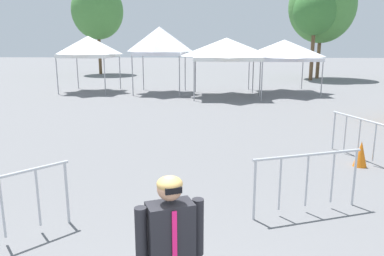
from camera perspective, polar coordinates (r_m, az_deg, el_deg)
The scene contains 12 objects.
canopy_tent_far_left at distance 23.45m, azimuth -15.33°, elevation 11.74°, with size 3.14×3.14×3.26m.
canopy_tent_behind_right at distance 22.16m, azimuth -4.91°, elevation 12.95°, with size 2.90×2.90×3.77m.
canopy_tent_center at distance 20.72m, azimuth 5.21°, elevation 11.78°, with size 3.61×3.61×3.14m.
canopy_tent_right_of_center at distance 22.73m, azimuth 13.73°, elevation 11.34°, with size 3.79×3.79×3.05m.
person_foreground at distance 3.69m, azimuth -3.25°, elevation -18.17°, with size 0.61×0.38×1.78m.
tree_behind_tents_center at distance 36.44m, azimuth -14.07°, elevation 16.76°, with size 4.58×4.58×8.16m.
tree_behind_tents_left at distance 32.82m, azimuth 19.03°, elevation 16.98°, with size 5.18×5.18×8.52m.
tree_behind_tents_right at distance 31.08m, azimuth 18.07°, elevation 16.37°, with size 3.24×3.24×6.96m.
crowd_barrier_by_lift at distance 6.85m, azimuth 17.02°, elevation -6.28°, with size 1.99×0.75×1.08m.
crowd_barrier_mid_lot at distance 10.39m, azimuth 23.97°, elevation -0.37°, with size 0.74×2.00×1.08m.
crowd_barrier_near_person at distance 6.18m, azimuth -26.86°, elevation -9.27°, with size 1.46×1.58×1.08m.
traffic_cone_lot_center at distance 9.93m, azimuth 24.10°, elevation -3.59°, with size 0.32×0.32×0.63m, color orange.
Camera 1 is at (0.29, -2.18, 2.94)m, focal length 35.37 mm.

